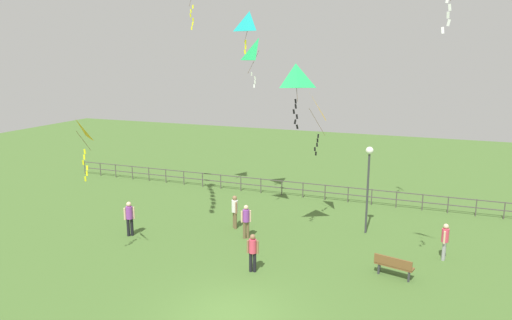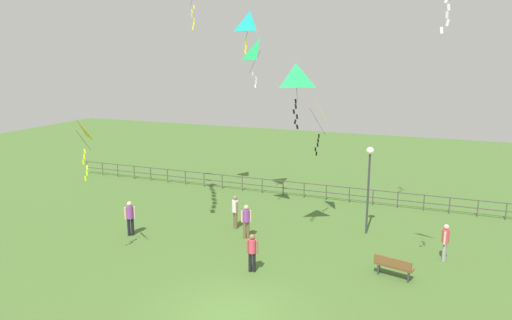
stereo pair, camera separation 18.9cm
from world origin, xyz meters
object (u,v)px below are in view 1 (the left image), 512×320
Objects in this scene: person_1 at (253,250)px; person_4 at (246,219)px; park_bench at (394,266)px; person_3 at (129,216)px; kite_6 at (296,79)px; kite_5 at (259,52)px; kite_7 at (249,23)px; kite_0 at (309,110)px; kite_1 at (77,134)px; person_2 at (235,210)px; person_0 at (445,239)px; lamppost at (369,171)px.

person_4 reaches higher than person_1.
park_bench is 0.91× the size of person_3.
kite_5 is at bearing 124.67° from kite_6.
kite_6 is at bearing -22.62° from kite_7.
kite_5 is (-3.68, 2.72, 2.78)m from kite_0.
person_4 is at bearing 48.42° from kite_1.
person_4 is 6.12m from kite_0.
kite_0 is at bearing 31.04° from person_3.
kite_7 is (0.77, 0.11, 8.96)m from person_2.
kite_5 is (-10.23, 4.76, 7.77)m from person_0.
person_2 reaches higher than park_bench.
kite_1 is at bearing -142.15° from kite_6.
person_2 is at bearing -164.49° from lamppost.
person_1 is 12.12m from kite_5.
person_2 reaches higher than person_0.
kite_6 is (7.06, 5.49, 1.95)m from kite_1.
lamppost is 6.27m from person_4.
person_0 is 9.80m from person_2.
person_0 is 14.29m from person_3.
kite_1 is at bearing -140.69° from lamppost.
person_1 is at bearing -12.35° from person_3.
kite_7 reaches higher than person_4.
person_1 is 3.62m from person_4.
kite_0 is (7.53, 4.53, 4.94)m from person_3.
kite_5 is (3.85, 7.25, 7.72)m from person_3.
person_2 is at bearing -84.45° from kite_5.
person_4 is at bearing -151.87° from lamppost.
kite_1 is (-9.97, -8.16, 2.43)m from lamppost.
kite_0 is (-2.98, 0.04, 2.78)m from lamppost.
person_1 is 0.53× the size of kite_0.
person_4 is (1.04, -1.04, -0.03)m from person_2.
person_4 is 0.54× the size of kite_0.
kite_6 is (0.08, -2.71, 1.59)m from kite_0.
person_1 is at bearing -70.56° from kite_5.
kite_0 is at bearing 162.69° from person_0.
person_4 is 0.87× the size of kite_7.
kite_1 is at bearing -131.58° from person_4.
person_4 reaches higher than park_bench.
kite_1 is 9.07m from kite_7.
kite_7 is (1.21, -4.36, 1.23)m from kite_5.
kite_0 is (-4.72, 4.49, 5.45)m from park_bench.
person_3 is (-4.28, -2.77, 0.00)m from person_2.
kite_5 is (-0.44, 4.48, 7.72)m from person_2.
person_2 is at bearing -151.48° from kite_0.
person_4 is 9.07m from kite_7.
person_2 is at bearing 121.82° from person_1.
lamppost is at bearing 15.51° from person_2.
kite_6 reaches higher than kite_1.
lamppost is at bearing 28.13° from person_4.
person_3 is at bearing -166.55° from kite_6.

